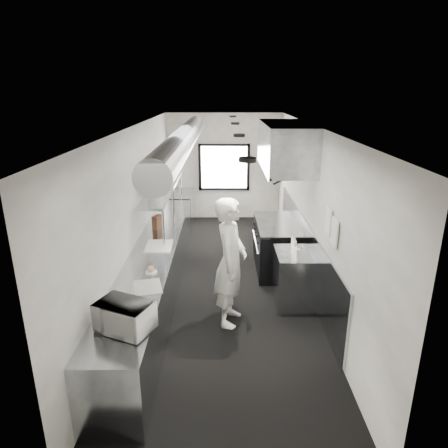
{
  "coord_description": "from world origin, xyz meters",
  "views": [
    {
      "loc": [
        -0.01,
        -6.59,
        3.37
      ],
      "look_at": [
        -0.01,
        -0.2,
        1.22
      ],
      "focal_mm": 32.21,
      "sensor_mm": 36.0,
      "label": 1
    }
  ],
  "objects_px": {
    "bottle_station": "(295,278)",
    "squeeze_bottle_e": "(293,242)",
    "small_plate": "(151,272)",
    "far_work_table": "(179,210)",
    "plate_stack_d": "(167,170)",
    "squeeze_bottle_d": "(294,244)",
    "plate_stack_b": "(157,184)",
    "pass_shelf": "(163,189)",
    "cutting_board": "(159,246)",
    "squeeze_bottle_c": "(294,247)",
    "prep_counter": "(156,273)",
    "deli_tub_b": "(109,313)",
    "range": "(277,246)",
    "plate_stack_c": "(164,176)",
    "line_cook": "(231,262)",
    "knife_block": "(157,222)",
    "exhaust_hood": "(285,146)",
    "squeeze_bottle_b": "(295,252)",
    "deli_tub_a": "(105,318)",
    "microwave": "(124,316)",
    "squeeze_bottle_a": "(297,255)",
    "plate_stack_a": "(155,189)"
  },
  "relations": [
    {
      "from": "bottle_station",
      "to": "squeeze_bottle_e",
      "type": "distance_m",
      "value": 0.6
    },
    {
      "from": "small_plate",
      "to": "far_work_table",
      "type": "bearing_deg",
      "value": 91.35
    },
    {
      "from": "plate_stack_d",
      "to": "squeeze_bottle_d",
      "type": "bearing_deg",
      "value": -44.48
    },
    {
      "from": "small_plate",
      "to": "plate_stack_b",
      "type": "distance_m",
      "value": 2.16
    },
    {
      "from": "far_work_table",
      "to": "pass_shelf",
      "type": "bearing_deg",
      "value": -91.07
    },
    {
      "from": "cutting_board",
      "to": "squeeze_bottle_c",
      "type": "distance_m",
      "value": 2.21
    },
    {
      "from": "prep_counter",
      "to": "deli_tub_b",
      "type": "bearing_deg",
      "value": -94.67
    },
    {
      "from": "range",
      "to": "small_plate",
      "type": "bearing_deg",
      "value": -134.44
    },
    {
      "from": "small_plate",
      "to": "squeeze_bottle_c",
      "type": "distance_m",
      "value": 2.27
    },
    {
      "from": "bottle_station",
      "to": "squeeze_bottle_c",
      "type": "relative_size",
      "value": 4.51
    },
    {
      "from": "pass_shelf",
      "to": "range",
      "type": "distance_m",
      "value": 2.49
    },
    {
      "from": "deli_tub_b",
      "to": "plate_stack_c",
      "type": "bearing_deg",
      "value": 87.9
    },
    {
      "from": "range",
      "to": "bottle_station",
      "type": "height_order",
      "value": "range"
    },
    {
      "from": "line_cook",
      "to": "squeeze_bottle_e",
      "type": "bearing_deg",
      "value": -41.68
    },
    {
      "from": "pass_shelf",
      "to": "knife_block",
      "type": "bearing_deg",
      "value": -96.7
    },
    {
      "from": "exhaust_hood",
      "to": "plate_stack_b",
      "type": "xyz_separation_m",
      "value": [
        -2.32,
        -0.13,
        -0.66
      ]
    },
    {
      "from": "pass_shelf",
      "to": "deli_tub_b",
      "type": "xyz_separation_m",
      "value": [
        -0.13,
        -3.59,
        -0.58
      ]
    },
    {
      "from": "prep_counter",
      "to": "cutting_board",
      "type": "bearing_deg",
      "value": 48.47
    },
    {
      "from": "squeeze_bottle_e",
      "to": "squeeze_bottle_b",
      "type": "bearing_deg",
      "value": -94.89
    },
    {
      "from": "bottle_station",
      "to": "plate_stack_b",
      "type": "height_order",
      "value": "plate_stack_b"
    },
    {
      "from": "prep_counter",
      "to": "squeeze_bottle_d",
      "type": "bearing_deg",
      "value": -0.8
    },
    {
      "from": "knife_block",
      "to": "squeeze_bottle_d",
      "type": "distance_m",
      "value": 2.59
    },
    {
      "from": "deli_tub_a",
      "to": "plate_stack_c",
      "type": "distance_m",
      "value": 3.97
    },
    {
      "from": "small_plate",
      "to": "squeeze_bottle_d",
      "type": "height_order",
      "value": "squeeze_bottle_d"
    },
    {
      "from": "prep_counter",
      "to": "pass_shelf",
      "type": "xyz_separation_m",
      "value": [
        -0.04,
        1.5,
        1.09
      ]
    },
    {
      "from": "deli_tub_a",
      "to": "cutting_board",
      "type": "height_order",
      "value": "deli_tub_a"
    },
    {
      "from": "exhaust_hood",
      "to": "prep_counter",
      "type": "distance_m",
      "value": 3.2
    },
    {
      "from": "plate_stack_d",
      "to": "squeeze_bottle_e",
      "type": "height_order",
      "value": "plate_stack_d"
    },
    {
      "from": "pass_shelf",
      "to": "squeeze_bottle_e",
      "type": "height_order",
      "value": "pass_shelf"
    },
    {
      "from": "pass_shelf",
      "to": "small_plate",
      "type": "distance_m",
      "value": 2.5
    },
    {
      "from": "microwave",
      "to": "squeeze_bottle_d",
      "type": "xyz_separation_m",
      "value": [
        2.2,
        2.31,
        -0.07
      ]
    },
    {
      "from": "line_cook",
      "to": "microwave",
      "type": "xyz_separation_m",
      "value": [
        -1.17,
        -1.61,
        0.09
      ]
    },
    {
      "from": "pass_shelf",
      "to": "range",
      "type": "relative_size",
      "value": 1.88
    },
    {
      "from": "far_work_table",
      "to": "squeeze_bottle_a",
      "type": "distance_m",
      "value": 4.8
    },
    {
      "from": "microwave",
      "to": "cutting_board",
      "type": "bearing_deg",
      "value": 113.77
    },
    {
      "from": "line_cook",
      "to": "squeeze_bottle_c",
      "type": "height_order",
      "value": "line_cook"
    },
    {
      "from": "cutting_board",
      "to": "deli_tub_b",
      "type": "bearing_deg",
      "value": -96.21
    },
    {
      "from": "range",
      "to": "squeeze_bottle_b",
      "type": "distance_m",
      "value": 1.66
    },
    {
      "from": "pass_shelf",
      "to": "plate_stack_c",
      "type": "distance_m",
      "value": 0.28
    },
    {
      "from": "small_plate",
      "to": "squeeze_bottle_c",
      "type": "bearing_deg",
      "value": 18.54
    },
    {
      "from": "plate_stack_c",
      "to": "squeeze_bottle_c",
      "type": "relative_size",
      "value": 1.75
    },
    {
      "from": "squeeze_bottle_b",
      "to": "range",
      "type": "bearing_deg",
      "value": 91.94
    },
    {
      "from": "prep_counter",
      "to": "plate_stack_c",
      "type": "xyz_separation_m",
      "value": [
        -0.03,
        1.68,
        1.29
      ]
    },
    {
      "from": "far_work_table",
      "to": "deli_tub_b",
      "type": "height_order",
      "value": "deli_tub_b"
    },
    {
      "from": "far_work_table",
      "to": "knife_block",
      "type": "height_order",
      "value": "knife_block"
    },
    {
      "from": "plate_stack_d",
      "to": "squeeze_bottle_a",
      "type": "distance_m",
      "value": 3.66
    },
    {
      "from": "far_work_table",
      "to": "plate_stack_a",
      "type": "bearing_deg",
      "value": -91.25
    },
    {
      "from": "pass_shelf",
      "to": "microwave",
      "type": "distance_m",
      "value": 3.87
    },
    {
      "from": "plate_stack_a",
      "to": "plate_stack_b",
      "type": "height_order",
      "value": "plate_stack_b"
    },
    {
      "from": "plate_stack_b",
      "to": "squeeze_bottle_e",
      "type": "height_order",
      "value": "plate_stack_b"
    }
  ]
}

